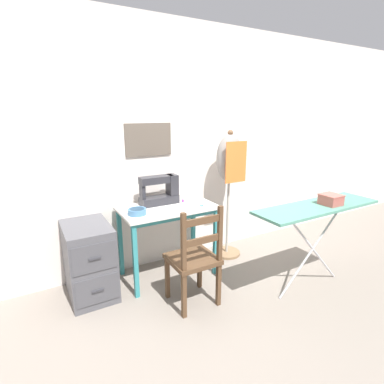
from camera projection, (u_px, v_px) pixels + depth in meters
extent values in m
plane|color=gray|center=(181.00, 286.00, 2.93)|extent=(14.00, 14.00, 0.00)
cube|color=silver|center=(152.00, 149.00, 3.11)|extent=(10.00, 0.05, 2.55)
cube|color=brown|center=(149.00, 140.00, 3.03)|extent=(0.49, 0.02, 0.33)
cube|color=silver|center=(167.00, 208.00, 2.97)|extent=(0.94, 0.54, 0.02)
cube|color=teal|center=(178.00, 218.00, 2.78)|extent=(0.86, 0.03, 0.04)
cube|color=teal|center=(135.00, 262.00, 2.66)|extent=(0.04, 0.04, 0.72)
cube|color=teal|center=(215.00, 242.00, 3.07)|extent=(0.04, 0.04, 0.72)
cube|color=teal|center=(120.00, 242.00, 3.05)|extent=(0.04, 0.04, 0.72)
cube|color=teal|center=(193.00, 227.00, 3.46)|extent=(0.04, 0.04, 0.72)
cube|color=#28282D|center=(159.00, 200.00, 3.04)|extent=(0.39, 0.16, 0.08)
cube|color=#28282D|center=(172.00, 185.00, 3.07)|extent=(0.09, 0.14, 0.21)
cube|color=#28282D|center=(157.00, 180.00, 2.97)|extent=(0.34, 0.12, 0.07)
cube|color=#28282D|center=(142.00, 192.00, 2.93)|extent=(0.04, 0.09, 0.14)
cylinder|color=#B22D2D|center=(177.00, 184.00, 3.10)|extent=(0.02, 0.06, 0.06)
cylinder|color=#99999E|center=(172.00, 173.00, 3.04)|extent=(0.01, 0.01, 0.02)
cylinder|color=teal|center=(137.00, 212.00, 2.73)|extent=(0.17, 0.17, 0.05)
cylinder|color=#243D54|center=(137.00, 209.00, 2.72)|extent=(0.14, 0.14, 0.01)
cube|color=silver|center=(203.00, 204.00, 3.03)|extent=(0.08, 0.07, 0.00)
cube|color=silver|center=(205.00, 204.00, 3.03)|extent=(0.09, 0.05, 0.00)
torus|color=#2870B7|center=(202.00, 206.00, 2.97)|extent=(0.03, 0.03, 0.01)
torus|color=#2870B7|center=(201.00, 206.00, 2.98)|extent=(0.03, 0.03, 0.01)
cylinder|color=purple|center=(183.00, 201.00, 3.10)|extent=(0.03, 0.03, 0.04)
cylinder|color=beige|center=(183.00, 199.00, 3.09)|extent=(0.03, 0.03, 0.00)
cylinder|color=beige|center=(183.00, 202.00, 3.10)|extent=(0.03, 0.03, 0.00)
cube|color=#513823|center=(192.00, 259.00, 2.59)|extent=(0.40, 0.38, 0.04)
cube|color=#513823|center=(167.00, 278.00, 2.70)|extent=(0.04, 0.04, 0.39)
cube|color=#513823|center=(200.00, 268.00, 2.87)|extent=(0.04, 0.04, 0.39)
cube|color=#513823|center=(184.00, 296.00, 2.44)|extent=(0.04, 0.04, 0.39)
cube|color=#513823|center=(218.00, 285.00, 2.60)|extent=(0.04, 0.04, 0.39)
cube|color=#513823|center=(184.00, 242.00, 2.31)|extent=(0.04, 0.04, 0.48)
cube|color=#513823|center=(220.00, 234.00, 2.47)|extent=(0.04, 0.04, 0.48)
cube|color=#513823|center=(202.00, 221.00, 2.35)|extent=(0.34, 0.02, 0.06)
cube|color=#513823|center=(202.00, 240.00, 2.40)|extent=(0.34, 0.02, 0.06)
cube|color=#4C4C51|center=(89.00, 260.00, 2.72)|extent=(0.39, 0.56, 0.68)
cube|color=#46464B|center=(95.00, 258.00, 2.45)|extent=(0.36, 0.01, 0.24)
cube|color=#333338|center=(95.00, 259.00, 2.44)|extent=(0.10, 0.01, 0.02)
cube|color=#46464B|center=(98.00, 290.00, 2.53)|extent=(0.36, 0.01, 0.24)
cube|color=#333338|center=(98.00, 291.00, 2.52)|extent=(0.10, 0.01, 0.02)
cylinder|color=#846647|center=(226.00, 253.00, 3.59)|extent=(0.32, 0.32, 0.03)
cylinder|color=#ADA89E|center=(228.00, 214.00, 3.46)|extent=(0.03, 0.03, 0.94)
ellipsoid|color=gray|center=(230.00, 158.00, 3.29)|extent=(0.32, 0.23, 0.53)
sphere|color=brown|center=(230.00, 133.00, 3.22)|extent=(0.06, 0.06, 0.06)
cube|color=orange|center=(236.00, 162.00, 3.20)|extent=(0.27, 0.01, 0.44)
cube|color=#518E7A|center=(317.00, 207.00, 2.70)|extent=(1.28, 0.36, 0.02)
cylinder|color=#B7B7BC|center=(313.00, 249.00, 2.81)|extent=(0.78, 0.02, 0.82)
cylinder|color=#B7B7BC|center=(313.00, 249.00, 2.81)|extent=(0.78, 0.02, 0.82)
cube|color=#AD564C|center=(331.00, 200.00, 2.71)|extent=(0.16, 0.16, 0.09)
cube|color=#BE5F54|center=(331.00, 195.00, 2.70)|extent=(0.17, 0.17, 0.01)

